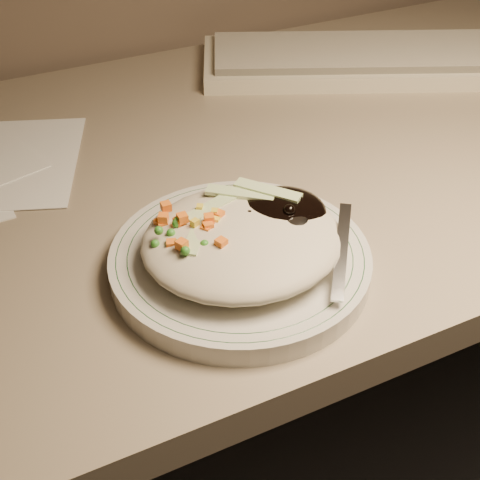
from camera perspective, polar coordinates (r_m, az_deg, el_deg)
name	(u,v)px	position (r m, az deg, el deg)	size (l,w,h in m)	color
desk	(247,274)	(0.95, 0.56, -2.93)	(1.40, 0.70, 0.74)	gray
plate	(240,261)	(0.65, 0.00, -1.82)	(0.25, 0.25, 0.02)	silver
plate_rim	(240,253)	(0.64, 0.00, -1.13)	(0.24, 0.24, 0.00)	#144723
meal	(244,235)	(0.63, 0.38, 0.47)	(0.21, 0.19, 0.05)	#BCB098
keyboard	(361,59)	(1.07, 10.29, 14.94)	(0.51, 0.35, 0.03)	beige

